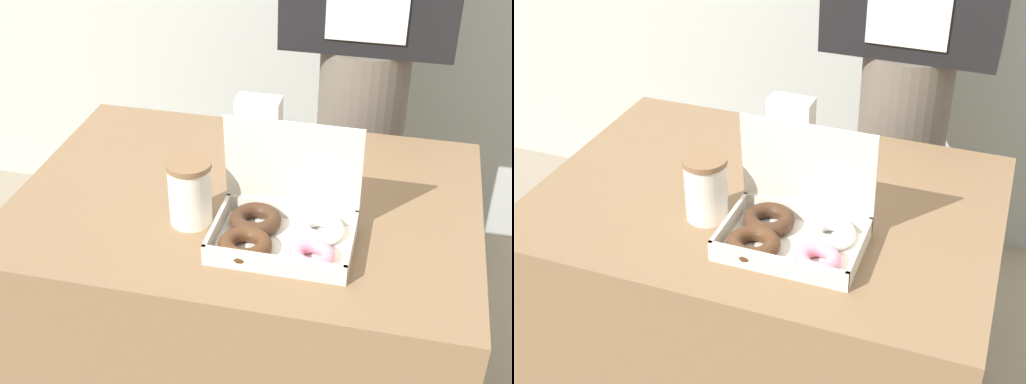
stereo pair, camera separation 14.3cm
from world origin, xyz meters
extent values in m
cube|color=brown|center=(0.00, 0.00, 0.36)|extent=(1.01, 0.72, 0.71)
cube|color=silver|center=(0.11, -0.16, 0.72)|extent=(0.28, 0.19, 0.01)
cube|color=silver|center=(-0.02, -0.16, 0.74)|extent=(0.01, 0.19, 0.04)
cube|color=silver|center=(0.25, -0.16, 0.74)|extent=(0.01, 0.19, 0.04)
cube|color=silver|center=(0.11, -0.25, 0.74)|extent=(0.28, 0.01, 0.04)
cube|color=silver|center=(0.11, -0.07, 0.74)|extent=(0.28, 0.01, 0.04)
cube|color=silver|center=(0.11, -0.07, 0.85)|extent=(0.28, 0.02, 0.19)
torus|color=#4C2D19|center=(0.05, -0.20, 0.74)|extent=(0.13, 0.13, 0.03)
torus|color=#422819|center=(0.05, -0.12, 0.74)|extent=(0.11, 0.11, 0.03)
torus|color=pink|center=(0.18, -0.20, 0.73)|extent=(0.12, 0.12, 0.03)
torus|color=white|center=(0.18, -0.12, 0.74)|extent=(0.14, 0.14, 0.03)
cylinder|color=silver|center=(-0.09, -0.12, 0.78)|extent=(0.09, 0.09, 0.13)
cylinder|color=brown|center=(-0.09, -0.12, 0.85)|extent=(0.09, 0.09, 0.01)
cube|color=silver|center=(-0.04, 0.27, 0.77)|extent=(0.11, 0.06, 0.11)
cylinder|color=#665B51|center=(0.19, 0.59, 0.43)|extent=(0.25, 0.25, 0.86)
camera|label=1|loc=(0.32, -1.28, 1.57)|focal=50.00mm
camera|label=2|loc=(0.46, -1.24, 1.57)|focal=50.00mm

